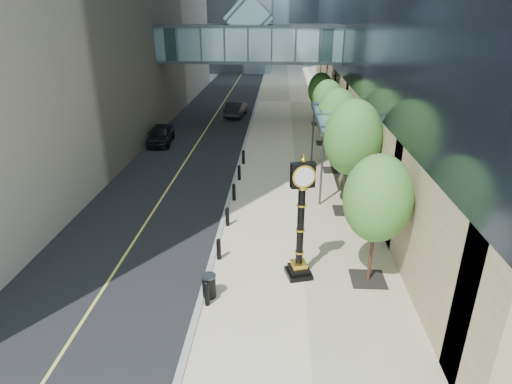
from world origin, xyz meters
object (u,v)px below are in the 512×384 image
Objects in this scene: car_near at (161,134)px; pedestrian at (342,175)px; street_clock at (300,228)px; trash_bin at (209,287)px; car_far at (236,109)px.

pedestrian is at bearing -37.69° from car_near.
car_near is (-13.73, 8.82, -0.05)m from pedestrian.
pedestrian is at bearing 57.73° from street_clock.
pedestrian is at bearing 60.67° from trash_bin.
car_near is 11.57m from car_far.
car_far is at bearing 85.35° from street_clock.
trash_bin is 0.20× the size of car_near.
car_near is 0.97× the size of car_far.
car_far is (-8.50, 19.14, -0.05)m from pedestrian.
street_clock reaches higher than car_near.
car_far reaches higher than trash_bin.
street_clock is 29.60m from car_far.
street_clock reaches higher than car_far.
pedestrian is (6.47, 11.52, 0.33)m from trash_bin.
pedestrian is 0.34× the size of car_near.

